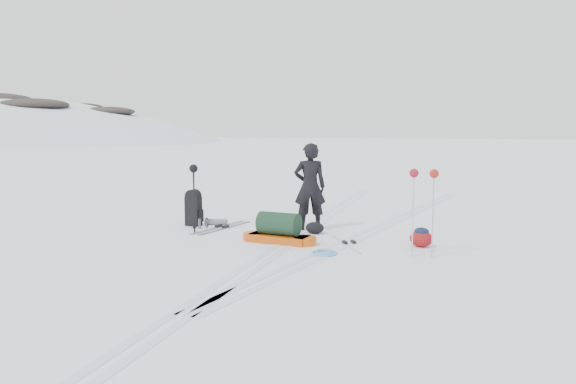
% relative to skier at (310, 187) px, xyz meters
% --- Properties ---
extents(ground, '(200.00, 200.00, 0.00)m').
position_rel_skier_xyz_m(ground, '(0.02, -1.05, -0.97)').
color(ground, white).
rests_on(ground, ground).
extents(ski_tracks, '(3.38, 17.97, 0.01)m').
position_rel_skier_xyz_m(ski_tracks, '(0.63, -0.18, -0.96)').
color(ski_tracks, silver).
rests_on(ski_tracks, ground).
extents(skier, '(0.83, 0.70, 1.93)m').
position_rel_skier_xyz_m(skier, '(0.00, 0.00, 0.00)').
color(skier, black).
rests_on(skier, ground).
extents(pulk_sled, '(1.60, 0.60, 0.60)m').
position_rel_skier_xyz_m(pulk_sled, '(-0.14, -1.50, -0.73)').
color(pulk_sled, '#BF460B').
rests_on(pulk_sled, ground).
extents(expedition_rucksack, '(0.88, 0.53, 0.85)m').
position_rel_skier_xyz_m(expedition_rucksack, '(-2.63, -0.42, -0.57)').
color(expedition_rucksack, black).
rests_on(expedition_rucksack, ground).
extents(ski_poles_black, '(0.18, 0.20, 1.49)m').
position_rel_skier_xyz_m(ski_poles_black, '(-2.24, -1.18, 0.25)').
color(ski_poles_black, black).
rests_on(ski_poles_black, ground).
extents(ski_poles_silver, '(0.50, 0.17, 1.56)m').
position_rel_skier_xyz_m(ski_poles_silver, '(2.69, -1.78, 0.34)').
color(ski_poles_silver, silver).
rests_on(ski_poles_silver, ground).
extents(touring_skis_grey, '(0.55, 1.96, 0.07)m').
position_rel_skier_xyz_m(touring_skis_grey, '(-1.94, -0.48, -0.95)').
color(touring_skis_grey, gray).
rests_on(touring_skis_grey, ground).
extents(touring_skis_white, '(1.17, 1.61, 0.06)m').
position_rel_skier_xyz_m(touring_skis_white, '(1.21, -1.15, -0.95)').
color(touring_skis_white, silver).
rests_on(touring_skis_white, ground).
extents(rope_coil, '(0.60, 0.60, 0.06)m').
position_rel_skier_xyz_m(rope_coil, '(1.01, -2.16, -0.94)').
color(rope_coil, '#61ADEB').
rests_on(rope_coil, ground).
extents(small_daypack, '(0.54, 0.49, 0.38)m').
position_rel_skier_xyz_m(small_daypack, '(2.56, -0.92, -0.78)').
color(small_daypack, maroon).
rests_on(small_daypack, ground).
extents(thermos_pair, '(0.17, 0.25, 0.25)m').
position_rel_skier_xyz_m(thermos_pair, '(-2.31, -0.68, -0.85)').
color(thermos_pair, '#5A5C62').
rests_on(thermos_pair, ground).
extents(stuff_sack, '(0.49, 0.44, 0.25)m').
position_rel_skier_xyz_m(stuff_sack, '(0.24, -0.37, -0.84)').
color(stuff_sack, black).
rests_on(stuff_sack, ground).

